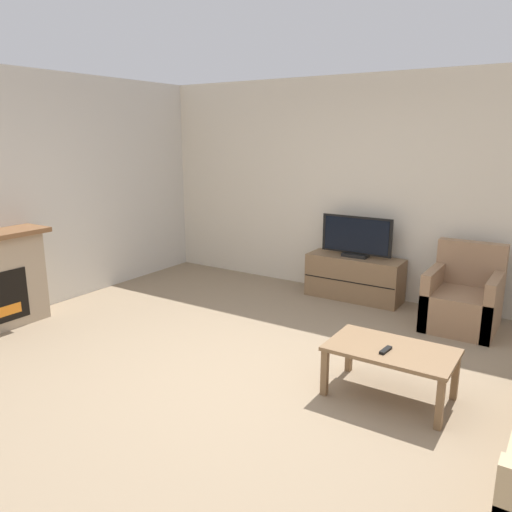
# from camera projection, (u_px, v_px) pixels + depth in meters

# --- Properties ---
(ground_plane) EXTENTS (24.00, 24.00, 0.00)m
(ground_plane) POSITION_uv_depth(u_px,v_px,m) (248.00, 379.00, 4.17)
(ground_plane) COLOR #89755B
(wall_back) EXTENTS (12.00, 0.06, 2.70)m
(wall_back) POSITION_uv_depth(u_px,v_px,m) (373.00, 189.00, 6.10)
(wall_back) COLOR beige
(wall_back) RESTS_ON ground
(wall_left) EXTENTS (0.06, 12.00, 2.70)m
(wall_left) POSITION_uv_depth(u_px,v_px,m) (16.00, 195.00, 5.47)
(wall_left) COLOR beige
(wall_left) RESTS_ON ground
(tv_stand) EXTENTS (1.17, 0.42, 0.54)m
(tv_stand) POSITION_uv_depth(u_px,v_px,m) (354.00, 278.00, 6.17)
(tv_stand) COLOR brown
(tv_stand) RESTS_ON ground
(tv) EXTENTS (0.89, 0.18, 0.50)m
(tv) POSITION_uv_depth(u_px,v_px,m) (356.00, 238.00, 6.05)
(tv) COLOR black
(tv) RESTS_ON tv_stand
(armchair) EXTENTS (0.70, 0.76, 0.88)m
(armchair) POSITION_uv_depth(u_px,v_px,m) (463.00, 301.00, 5.26)
(armchair) COLOR #937051
(armchair) RESTS_ON ground
(coffee_table) EXTENTS (0.95, 0.57, 0.41)m
(coffee_table) POSITION_uv_depth(u_px,v_px,m) (391.00, 355.00, 3.82)
(coffee_table) COLOR brown
(coffee_table) RESTS_ON ground
(remote) EXTENTS (0.05, 0.15, 0.02)m
(remote) POSITION_uv_depth(u_px,v_px,m) (386.00, 350.00, 3.74)
(remote) COLOR black
(remote) RESTS_ON coffee_table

